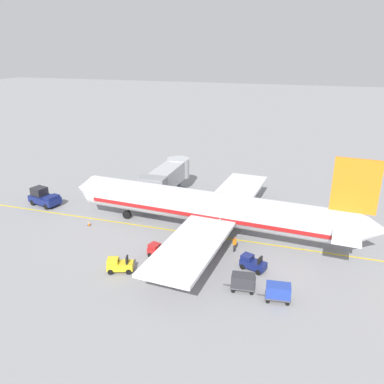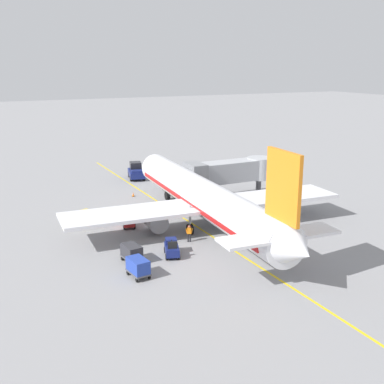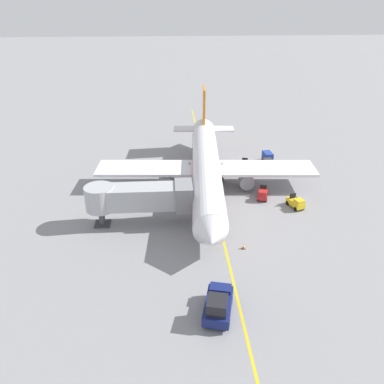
{
  "view_description": "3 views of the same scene",
  "coord_description": "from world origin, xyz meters",
  "px_view_note": "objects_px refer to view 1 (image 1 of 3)",
  "views": [
    {
      "loc": [
        -39.18,
        -9.91,
        20.62
      ],
      "look_at": [
        3.23,
        3.95,
        3.93
      ],
      "focal_mm": 36.35,
      "sensor_mm": 36.0,
      "label": 1
    },
    {
      "loc": [
        -22.35,
        -42.77,
        16.87
      ],
      "look_at": [
        0.63,
        3.37,
        3.2
      ],
      "focal_mm": 45.2,
      "sensor_mm": 36.0,
      "label": 2
    },
    {
      "loc": [
        5.85,
        50.81,
        24.8
      ],
      "look_at": [
        3.02,
        6.87,
        2.54
      ],
      "focal_mm": 37.74,
      "sensor_mm": 36.0,
      "label": 3
    }
  ],
  "objects_px": {
    "jet_bridge": "(167,177)",
    "pushback_tractor": "(44,197)",
    "baggage_cart_second_in_train": "(278,291)",
    "baggage_tug_lead": "(119,265)",
    "safety_cone_nose_left": "(89,223)",
    "baggage_cart_front": "(243,281)",
    "baggage_tug_trailing": "(252,263)",
    "baggage_tug_spare": "(159,252)",
    "parked_airliner": "(212,208)",
    "ground_crew_wing_walker": "(235,244)"
  },
  "relations": [
    {
      "from": "jet_bridge",
      "to": "pushback_tractor",
      "type": "distance_m",
      "value": 17.28
    },
    {
      "from": "baggage_cart_second_in_train",
      "to": "pushback_tractor",
      "type": "bearing_deg",
      "value": 70.14
    },
    {
      "from": "baggage_tug_lead",
      "to": "safety_cone_nose_left",
      "type": "xyz_separation_m",
      "value": [
        8.18,
        8.55,
        -0.42
      ]
    },
    {
      "from": "pushback_tractor",
      "to": "baggage_cart_front",
      "type": "xyz_separation_m",
      "value": [
        -11.47,
        -30.15,
        -0.15
      ]
    },
    {
      "from": "baggage_tug_trailing",
      "to": "baggage_cart_front",
      "type": "xyz_separation_m",
      "value": [
        -3.76,
        0.2,
        0.24
      ]
    },
    {
      "from": "baggage_cart_front",
      "to": "baggage_cart_second_in_train",
      "type": "xyz_separation_m",
      "value": [
        -0.57,
        -3.16,
        0.0
      ]
    },
    {
      "from": "baggage_tug_spare",
      "to": "baggage_cart_front",
      "type": "height_order",
      "value": "baggage_tug_spare"
    },
    {
      "from": "baggage_tug_trailing",
      "to": "baggage_tug_spare",
      "type": "xyz_separation_m",
      "value": [
        -0.74,
        9.6,
        0.0
      ]
    },
    {
      "from": "jet_bridge",
      "to": "baggage_cart_second_in_train",
      "type": "bearing_deg",
      "value": -137.24
    },
    {
      "from": "baggage_tug_trailing",
      "to": "baggage_cart_second_in_train",
      "type": "xyz_separation_m",
      "value": [
        -4.33,
        -2.96,
        0.24
      ]
    },
    {
      "from": "parked_airliner",
      "to": "ground_crew_wing_walker",
      "type": "relative_size",
      "value": 22.1
    },
    {
      "from": "parked_airliner",
      "to": "baggage_tug_lead",
      "type": "xyz_separation_m",
      "value": [
        -10.8,
        6.38,
        -2.47
      ]
    },
    {
      "from": "parked_airliner",
      "to": "baggage_cart_front",
      "type": "height_order",
      "value": "parked_airliner"
    },
    {
      "from": "baggage_cart_second_in_train",
      "to": "parked_airliner",
      "type": "bearing_deg",
      "value": 39.53
    },
    {
      "from": "safety_cone_nose_left",
      "to": "jet_bridge",
      "type": "bearing_deg",
      "value": -28.4
    },
    {
      "from": "jet_bridge",
      "to": "baggage_cart_front",
      "type": "xyz_separation_m",
      "value": [
        -18.64,
        -14.61,
        -2.5
      ]
    },
    {
      "from": "safety_cone_nose_left",
      "to": "baggage_tug_trailing",
      "type": "bearing_deg",
      "value": -100.27
    },
    {
      "from": "baggage_tug_spare",
      "to": "safety_cone_nose_left",
      "type": "relative_size",
      "value": 4.64
    },
    {
      "from": "safety_cone_nose_left",
      "to": "baggage_tug_lead",
      "type": "bearing_deg",
      "value": -133.72
    },
    {
      "from": "ground_crew_wing_walker",
      "to": "safety_cone_nose_left",
      "type": "xyz_separation_m",
      "value": [
        0.81,
        18.38,
        -0.66
      ]
    },
    {
      "from": "jet_bridge",
      "to": "ground_crew_wing_walker",
      "type": "xyz_separation_m",
      "value": [
        -11.92,
        -12.38,
        -2.5
      ]
    },
    {
      "from": "jet_bridge",
      "to": "baggage_cart_second_in_train",
      "type": "xyz_separation_m",
      "value": [
        -19.21,
        -17.77,
        -2.5
      ]
    },
    {
      "from": "parked_airliner",
      "to": "baggage_cart_front",
      "type": "relative_size",
      "value": 12.62
    },
    {
      "from": "baggage_cart_front",
      "to": "baggage_tug_trailing",
      "type": "bearing_deg",
      "value": -3.09
    },
    {
      "from": "baggage_tug_lead",
      "to": "baggage_tug_spare",
      "type": "distance_m",
      "value": 4.53
    },
    {
      "from": "pushback_tractor",
      "to": "baggage_tug_spare",
      "type": "height_order",
      "value": "pushback_tractor"
    },
    {
      "from": "baggage_tug_trailing",
      "to": "baggage_cart_front",
      "type": "height_order",
      "value": "baggage_tug_trailing"
    },
    {
      "from": "pushback_tractor",
      "to": "ground_crew_wing_walker",
      "type": "bearing_deg",
      "value": -99.65
    },
    {
      "from": "parked_airliner",
      "to": "safety_cone_nose_left",
      "type": "xyz_separation_m",
      "value": [
        -2.63,
        14.92,
        -2.9
      ]
    },
    {
      "from": "parked_airliner",
      "to": "pushback_tractor",
      "type": "distance_m",
      "value": 24.58
    },
    {
      "from": "ground_crew_wing_walker",
      "to": "safety_cone_nose_left",
      "type": "distance_m",
      "value": 18.41
    },
    {
      "from": "jet_bridge",
      "to": "safety_cone_nose_left",
      "type": "relative_size",
      "value": 20.8
    },
    {
      "from": "pushback_tractor",
      "to": "baggage_cart_second_in_train",
      "type": "xyz_separation_m",
      "value": [
        -12.04,
        -33.31,
        -0.15
      ]
    },
    {
      "from": "baggage_tug_lead",
      "to": "baggage_cart_front",
      "type": "xyz_separation_m",
      "value": [
        0.64,
        -12.07,
        0.24
      ]
    },
    {
      "from": "parked_airliner",
      "to": "baggage_tug_trailing",
      "type": "xyz_separation_m",
      "value": [
        -6.4,
        -5.9,
        -2.47
      ]
    },
    {
      "from": "pushback_tractor",
      "to": "ground_crew_wing_walker",
      "type": "relative_size",
      "value": 2.84
    },
    {
      "from": "parked_airliner",
      "to": "baggage_cart_second_in_train",
      "type": "distance_m",
      "value": 14.09
    },
    {
      "from": "baggage_tug_lead",
      "to": "safety_cone_nose_left",
      "type": "height_order",
      "value": "baggage_tug_lead"
    },
    {
      "from": "jet_bridge",
      "to": "baggage_cart_front",
      "type": "height_order",
      "value": "jet_bridge"
    },
    {
      "from": "jet_bridge",
      "to": "baggage_cart_second_in_train",
      "type": "distance_m",
      "value": 26.29
    },
    {
      "from": "baggage_cart_front",
      "to": "ground_crew_wing_walker",
      "type": "distance_m",
      "value": 7.08
    },
    {
      "from": "baggage_tug_lead",
      "to": "baggage_tug_spare",
      "type": "height_order",
      "value": "same"
    },
    {
      "from": "baggage_tug_spare",
      "to": "ground_crew_wing_walker",
      "type": "bearing_deg",
      "value": -62.66
    },
    {
      "from": "baggage_tug_lead",
      "to": "ground_crew_wing_walker",
      "type": "relative_size",
      "value": 1.63
    },
    {
      "from": "parked_airliner",
      "to": "baggage_cart_front",
      "type": "bearing_deg",
      "value": -150.73
    },
    {
      "from": "baggage_tug_spare",
      "to": "baggage_cart_second_in_train",
      "type": "height_order",
      "value": "baggage_tug_spare"
    },
    {
      "from": "baggage_tug_trailing",
      "to": "jet_bridge",
      "type": "bearing_deg",
      "value": 44.86
    },
    {
      "from": "baggage_tug_lead",
      "to": "baggage_cart_second_in_train",
      "type": "distance_m",
      "value": 15.23
    },
    {
      "from": "baggage_cart_front",
      "to": "baggage_tug_spare",
      "type": "bearing_deg",
      "value": 72.21
    },
    {
      "from": "parked_airliner",
      "to": "pushback_tractor",
      "type": "height_order",
      "value": "parked_airliner"
    }
  ]
}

